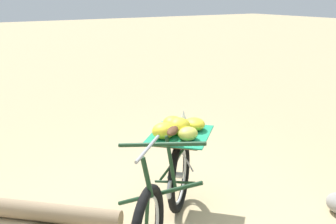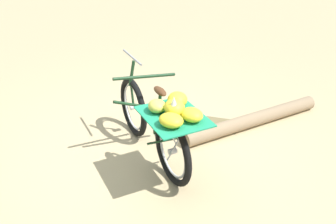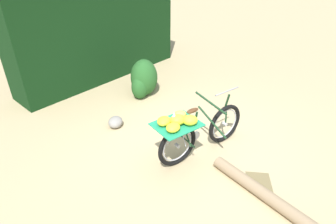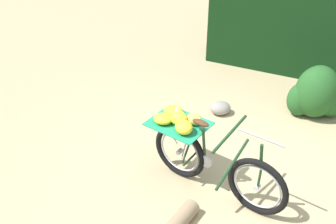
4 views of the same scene
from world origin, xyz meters
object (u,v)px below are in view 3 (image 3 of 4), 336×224
(shrub_cluster, at_px, (144,79))
(path_stone, at_px, (115,122))
(fallen_log, at_px, (271,199))
(bicycle, at_px, (195,130))

(shrub_cluster, relative_size, path_stone, 2.73)
(fallen_log, relative_size, shrub_cluster, 2.28)
(bicycle, distance_m, path_stone, 1.74)
(fallen_log, relative_size, path_stone, 6.21)
(bicycle, bearing_deg, path_stone, 113.08)
(fallen_log, bearing_deg, bicycle, -130.03)
(bicycle, relative_size, shrub_cluster, 1.71)
(bicycle, relative_size, fallen_log, 0.75)
(bicycle, distance_m, shrub_cluster, 2.45)
(bicycle, height_order, path_stone, bicycle)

